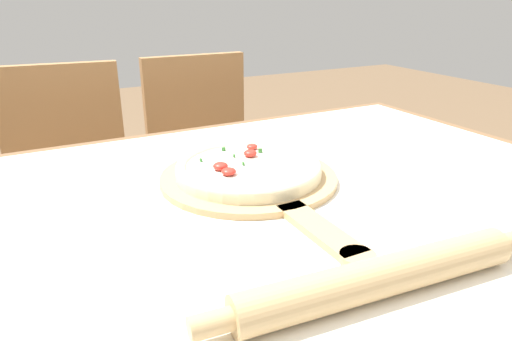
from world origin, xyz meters
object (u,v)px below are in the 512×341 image
(pizza_peel, at_px, (254,181))
(chair_right, at_px, (206,160))
(pizza, at_px, (248,168))
(rolling_pin, at_px, (380,277))
(chair_left, at_px, (71,184))

(pizza_peel, distance_m, chair_right, 0.86)
(pizza, xyz_separation_m, rolling_pin, (-0.02, -0.38, -0.00))
(pizza_peel, xyz_separation_m, chair_left, (-0.26, 0.79, -0.25))
(pizza, relative_size, chair_right, 0.31)
(chair_left, xyz_separation_m, chair_right, (0.47, 0.00, 0.00))
(chair_right, bearing_deg, pizza_peel, -104.34)
(pizza_peel, xyz_separation_m, rolling_pin, (-0.02, -0.36, 0.02))
(pizza_peel, xyz_separation_m, chair_right, (0.21, 0.79, -0.25))
(chair_left, bearing_deg, rolling_pin, -73.02)
(pizza, height_order, chair_left, chair_left)
(rolling_pin, bearing_deg, chair_left, 101.40)
(rolling_pin, height_order, chair_left, chair_left)
(chair_right, bearing_deg, rolling_pin, -100.85)
(pizza_peel, bearing_deg, chair_right, 74.89)
(pizza_peel, distance_m, rolling_pin, 0.36)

